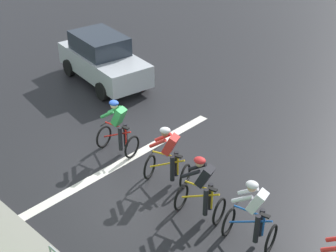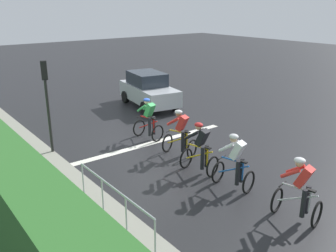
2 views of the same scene
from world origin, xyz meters
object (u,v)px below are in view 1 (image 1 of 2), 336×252
cyclist_fourth (168,157)px  cyclist_trailing (118,129)px  cyclist_second (253,215)px  cyclist_mid (202,189)px  car_silver (103,59)px

cyclist_fourth → cyclist_trailing: bearing=-91.6°
cyclist_second → cyclist_trailing: same height
cyclist_second → cyclist_mid: bearing=-86.7°
cyclist_mid → car_silver: size_ratio=0.38×
cyclist_trailing → car_silver: car_silver is taller
cyclist_mid → cyclist_trailing: (-0.47, -3.52, 0.00)m
cyclist_second → cyclist_mid: same height
cyclist_trailing → car_silver: bearing=-124.8°
cyclist_trailing → cyclist_fourth: bearing=88.4°
cyclist_second → cyclist_trailing: bearing=-94.6°
cyclist_fourth → cyclist_trailing: size_ratio=1.00×
cyclist_trailing → car_silver: (-2.84, -4.10, 0.08)m
cyclist_fourth → cyclist_second: bearing=83.3°
cyclist_second → car_silver: (-3.24, -8.99, 0.08)m
car_silver → cyclist_mid: bearing=66.5°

